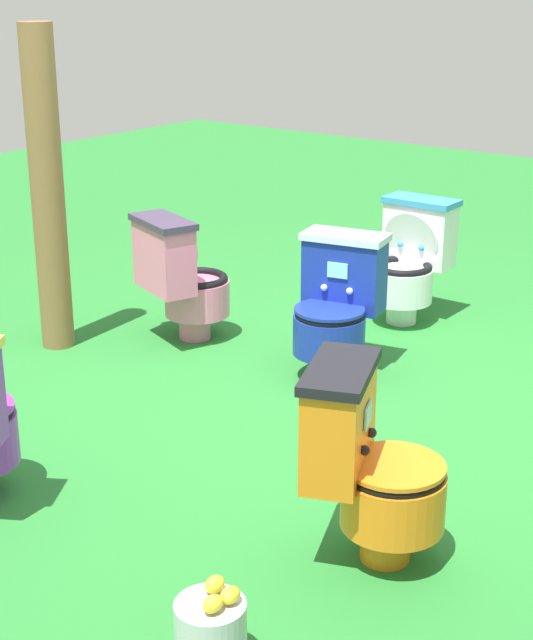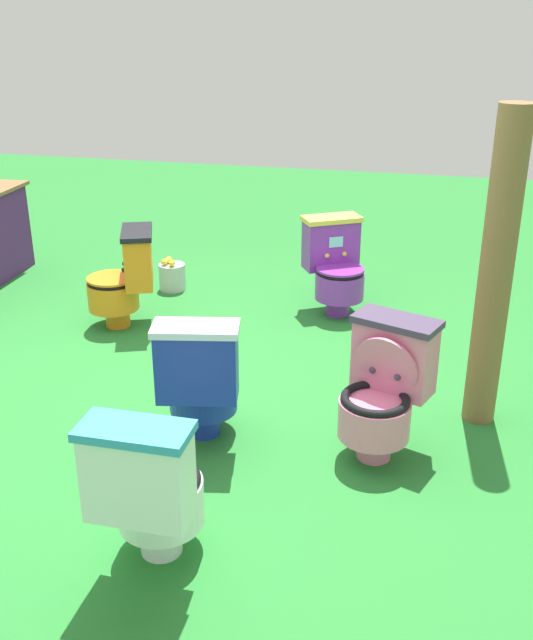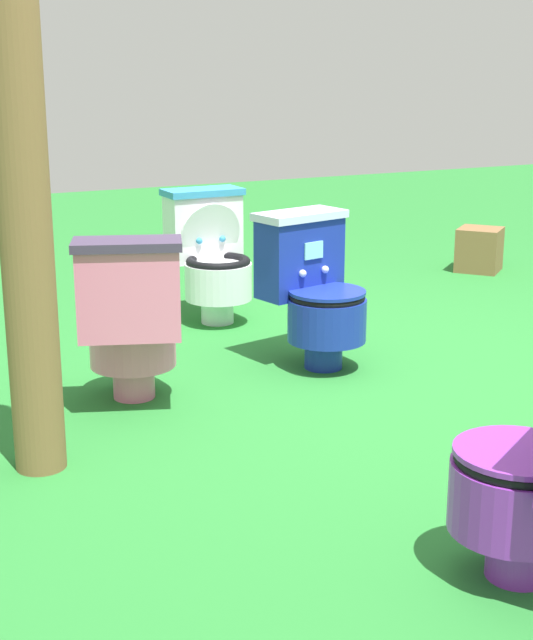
# 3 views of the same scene
# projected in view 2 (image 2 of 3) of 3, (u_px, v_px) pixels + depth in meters

# --- Properties ---
(ground) EXTENTS (14.00, 14.00, 0.00)m
(ground) POSITION_uv_depth(u_px,v_px,m) (183.00, 399.00, 4.44)
(ground) COLOR #26752D
(toilet_pink) EXTENTS (0.60, 0.55, 0.73)m
(toilet_pink) POSITION_uv_depth(u_px,v_px,m) (384.00, 388.00, 3.78)
(toilet_pink) COLOR pink
(toilet_pink) RESTS_ON ground
(toilet_white) EXTENTS (0.50, 0.44, 0.73)m
(toilet_white) POSITION_uv_depth(u_px,v_px,m) (150.00, 488.00, 2.99)
(toilet_white) COLOR white
(toilet_white) RESTS_ON ground
(toilet_orange) EXTENTS (0.56, 0.61, 0.73)m
(toilet_orange) POSITION_uv_depth(u_px,v_px,m) (124.00, 278.00, 5.34)
(toilet_orange) COLOR orange
(toilet_orange) RESTS_ON ground
(toilet_blue) EXTENTS (0.57, 0.50, 0.73)m
(toilet_blue) POSITION_uv_depth(u_px,v_px,m) (200.00, 379.00, 3.88)
(toilet_blue) COLOR #192D9E
(toilet_blue) RESTS_ON ground
(toilet_purple) EXTENTS (0.63, 0.60, 0.73)m
(toilet_purple) POSITION_uv_depth(u_px,v_px,m) (336.00, 266.00, 5.59)
(toilet_purple) COLOR purple
(toilet_purple) RESTS_ON ground
(wooden_post) EXTENTS (0.18, 0.18, 1.75)m
(wooden_post) POSITION_uv_depth(u_px,v_px,m) (496.00, 273.00, 3.90)
(wooden_post) COLOR brown
(wooden_post) RESTS_ON ground
(lemon_bucket) EXTENTS (0.22, 0.22, 0.28)m
(lemon_bucket) POSITION_uv_depth(u_px,v_px,m) (172.00, 276.00, 6.13)
(lemon_bucket) COLOR #B7B7BF
(lemon_bucket) RESTS_ON ground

